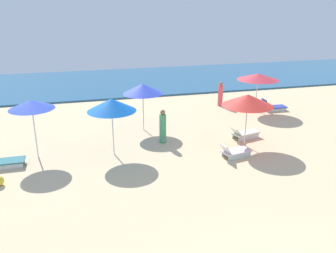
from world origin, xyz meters
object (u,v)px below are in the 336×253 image
(umbrella_1, at_px, (112,105))
(lounge_chair_2_0, at_px, (244,133))
(umbrella_0, at_px, (31,105))
(umbrella_5, at_px, (258,77))
(umbrella_2, at_px, (248,100))
(umbrella_4, at_px, (143,89))
(lounge_chair_5_0, at_px, (273,107))
(lounge_chair_2_1, at_px, (234,151))
(beachgoer_3, at_px, (163,127))
(beachgoer_1, at_px, (220,94))
(lounge_chair_0_0, at_px, (6,161))

(umbrella_1, xyz_separation_m, lounge_chair_2_0, (6.23, 0.26, -1.94))
(umbrella_0, xyz_separation_m, umbrella_5, (12.07, 3.71, -0.22))
(umbrella_2, relative_size, umbrella_4, 1.00)
(umbrella_4, height_order, umbrella_5, umbrella_4)
(umbrella_2, relative_size, lounge_chair_5_0, 1.61)
(umbrella_4, bearing_deg, umbrella_0, -156.42)
(lounge_chair_2_0, bearing_deg, umbrella_0, 74.38)
(umbrella_0, height_order, umbrella_1, umbrella_0)
(lounge_chair_2_1, xyz_separation_m, beachgoer_3, (-2.51, 2.34, 0.51))
(umbrella_4, bearing_deg, umbrella_1, -124.14)
(umbrella_1, distance_m, beachgoer_1, 9.49)
(beachgoer_1, bearing_deg, umbrella_4, -144.62)
(umbrella_0, height_order, lounge_chair_2_1, umbrella_0)
(umbrella_4, xyz_separation_m, beachgoer_1, (5.51, 3.15, -1.42))
(umbrella_2, bearing_deg, lounge_chair_2_0, 65.28)
(umbrella_0, bearing_deg, umbrella_2, -6.80)
(umbrella_1, height_order, beachgoer_3, umbrella_1)
(lounge_chair_2_1, bearing_deg, umbrella_4, 23.66)
(umbrella_4, distance_m, lounge_chair_5_0, 8.50)
(lounge_chair_0_0, xyz_separation_m, umbrella_1, (4.25, 0.15, 1.94))
(lounge_chair_0_0, bearing_deg, umbrella_5, -71.92)
(lounge_chair_2_0, height_order, umbrella_5, umbrella_5)
(lounge_chair_2_0, bearing_deg, umbrella_2, 141.27)
(umbrella_1, bearing_deg, beachgoer_3, 17.74)
(umbrella_2, bearing_deg, lounge_chair_5_0, 47.98)
(lounge_chair_0_0, height_order, umbrella_1, umbrella_1)
(umbrella_1, distance_m, beachgoer_3, 2.86)
(beachgoer_1, height_order, beachgoer_3, beachgoer_3)
(umbrella_0, xyz_separation_m, lounge_chair_2_0, (9.36, -0.26, -2.04))
(umbrella_1, height_order, beachgoer_1, umbrella_1)
(umbrella_5, bearing_deg, lounge_chair_0_0, -161.57)
(umbrella_0, bearing_deg, lounge_chair_2_1, -14.84)
(umbrella_1, height_order, umbrella_4, umbrella_1)
(lounge_chair_2_0, bearing_deg, umbrella_1, 78.43)
(lounge_chair_0_0, bearing_deg, umbrella_0, -59.00)
(umbrella_5, xyz_separation_m, lounge_chair_5_0, (1.06, -0.19, -1.83))
(lounge_chair_2_0, xyz_separation_m, umbrella_4, (-4.40, 2.43, 1.89))
(umbrella_4, height_order, beachgoer_1, umbrella_4)
(umbrella_4, xyz_separation_m, lounge_chair_5_0, (8.17, 1.36, -1.90))
(lounge_chair_2_0, distance_m, beachgoer_3, 3.94)
(lounge_chair_0_0, distance_m, beachgoer_3, 6.68)
(beachgoer_3, bearing_deg, umbrella_0, -155.79)
(lounge_chair_2_1, height_order, lounge_chair_5_0, lounge_chair_5_0)
(beachgoer_3, bearing_deg, umbrella_5, 49.80)
(lounge_chair_2_1, relative_size, umbrella_5, 0.60)
(beachgoer_1, bearing_deg, beachgoer_3, -128.78)
(umbrella_0, height_order, umbrella_2, umbrella_0)
(lounge_chair_2_0, relative_size, beachgoer_1, 1.05)
(umbrella_1, relative_size, umbrella_5, 1.02)
(lounge_chair_0_0, xyz_separation_m, beachgoer_3, (6.60, 0.90, 0.50))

